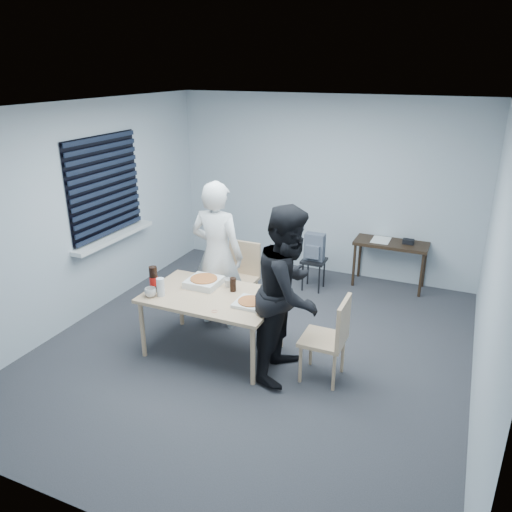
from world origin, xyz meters
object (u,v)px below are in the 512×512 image
at_px(person_white, 217,255).
at_px(mug_b, 229,283).
at_px(chair_far, 242,272).
at_px(soda_bottle, 154,280).
at_px(backpack, 314,247).
at_px(mug_a, 150,292).
at_px(dining_table, 212,300).
at_px(stool, 314,267).
at_px(chair_right, 332,334).
at_px(side_table, 391,247).
at_px(person_black, 289,293).

relative_size(person_white, mug_b, 17.70).
relative_size(chair_far, soda_bottle, 3.11).
distance_m(person_white, backpack, 1.61).
bearing_deg(mug_a, person_white, 70.67).
bearing_deg(dining_table, stool, 75.85).
distance_m(dining_table, person_white, 0.71).
height_order(chair_far, chair_right, same).
height_order(side_table, mug_a, mug_a).
distance_m(backpack, mug_a, 2.54).
distance_m(person_black, mug_b, 0.86).
bearing_deg(soda_bottle, chair_far, 69.65).
relative_size(chair_right, backpack, 2.36).
xyz_separation_m(chair_right, mug_b, (-1.25, 0.25, 0.22)).
relative_size(dining_table, side_table, 1.41).
distance_m(chair_right, mug_b, 1.29).
bearing_deg(backpack, person_white, -104.43).
bearing_deg(chair_far, person_black, -46.52).
relative_size(backpack, mug_a, 3.06).
bearing_deg(stool, side_table, 28.58).
xyz_separation_m(chair_far, stool, (0.66, 0.96, -0.18)).
relative_size(mug_a, soda_bottle, 0.43).
relative_size(dining_table, stool, 3.19).
bearing_deg(chair_far, chair_right, -35.60).
bearing_deg(mug_b, soda_bottle, -147.30).
relative_size(person_black, backpack, 4.70).
bearing_deg(person_black, mug_a, 100.78).
distance_m(chair_far, side_table, 2.18).
xyz_separation_m(dining_table, backpack, (0.51, 2.00, -0.00)).
height_order(dining_table, mug_a, mug_a).
relative_size(dining_table, chair_right, 1.59).
relative_size(mug_a, mug_b, 1.23).
distance_m(dining_table, chair_right, 1.32).
height_order(chair_right, backpack, chair_right).
distance_m(chair_right, person_black, 0.58).
bearing_deg(dining_table, side_table, 60.09).
xyz_separation_m(dining_table, mug_b, (0.07, 0.26, 0.11)).
bearing_deg(chair_far, soda_bottle, -110.35).
height_order(backpack, soda_bottle, soda_bottle).
distance_m(dining_table, stool, 2.10).
height_order(dining_table, soda_bottle, soda_bottle).
bearing_deg(person_black, side_table, -12.89).
height_order(dining_table, backpack, backpack).
xyz_separation_m(person_black, side_table, (0.58, 2.55, -0.30)).
relative_size(dining_table, soda_bottle, 4.92).
bearing_deg(person_white, chair_right, 158.92).
height_order(dining_table, stool, dining_table).
xyz_separation_m(person_black, soda_bottle, (-1.48, -0.15, -0.06)).
xyz_separation_m(person_white, side_table, (1.71, 1.92, -0.30)).
distance_m(chair_far, person_black, 1.53).
height_order(side_table, mug_b, mug_b).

